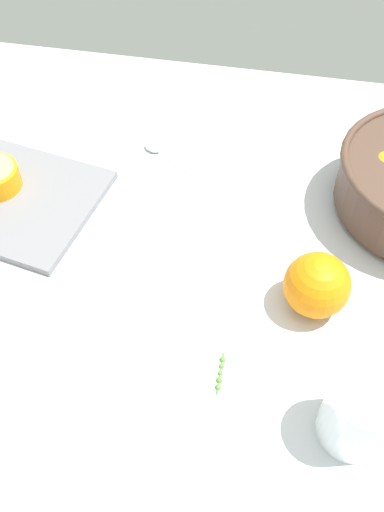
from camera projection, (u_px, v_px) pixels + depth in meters
ground_plane at (214, 275)px, 79.31cm from camera, size 120.69×98.95×3.00cm
juice_glass at (358, 415)px, 60.40cm from camera, size 7.96×7.96×9.63cm
loose_orange_0 at (317, 285)px, 71.12cm from camera, size 8.64×8.64×8.64cm
spoon at (165, 156)px, 92.25cm from camera, size 12.70×8.98×1.00cm
herb_sprig_0 at (220, 373)px, 67.92cm from camera, size 0.85×5.65×0.83cm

